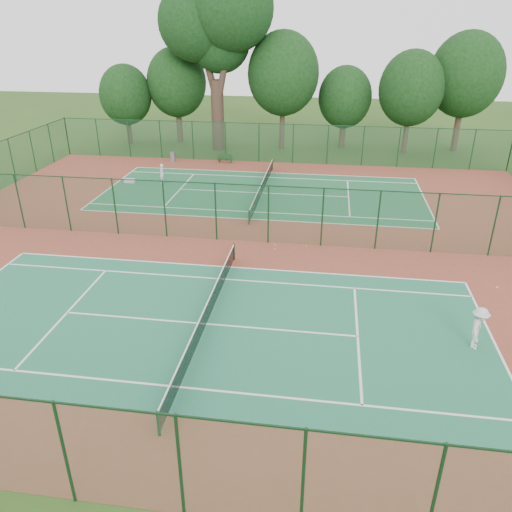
# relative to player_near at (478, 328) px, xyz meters

# --- Properties ---
(ground) EXTENTS (120.00, 120.00, 0.00)m
(ground) POSITION_rel_player_near_xyz_m (-10.99, 9.09, -0.92)
(ground) COLOR #294816
(ground) RESTS_ON ground
(red_pad) EXTENTS (40.00, 36.00, 0.01)m
(red_pad) POSITION_rel_player_near_xyz_m (-10.99, 9.09, -0.91)
(red_pad) COLOR brown
(red_pad) RESTS_ON ground
(court_near) EXTENTS (23.77, 10.97, 0.01)m
(court_near) POSITION_rel_player_near_xyz_m (-10.99, 0.09, -0.90)
(court_near) COLOR #216A4B
(court_near) RESTS_ON red_pad
(court_far) EXTENTS (23.77, 10.97, 0.01)m
(court_far) POSITION_rel_player_near_xyz_m (-10.99, 18.09, -0.90)
(court_far) COLOR #1E5F37
(court_far) RESTS_ON red_pad
(fence_north) EXTENTS (40.00, 0.09, 3.50)m
(fence_north) POSITION_rel_player_near_xyz_m (-10.99, 27.09, 0.84)
(fence_north) COLOR #17452A
(fence_north) RESTS_ON ground
(fence_south) EXTENTS (40.00, 0.09, 3.50)m
(fence_south) POSITION_rel_player_near_xyz_m (-10.99, -8.91, 0.84)
(fence_south) COLOR #1C5430
(fence_south) RESTS_ON ground
(fence_divider) EXTENTS (40.00, 0.09, 3.50)m
(fence_divider) POSITION_rel_player_near_xyz_m (-10.99, 9.09, 0.84)
(fence_divider) COLOR #174524
(fence_divider) RESTS_ON ground
(tennis_net_near) EXTENTS (0.10, 12.90, 0.97)m
(tennis_net_near) POSITION_rel_player_near_xyz_m (-10.99, 0.09, -0.37)
(tennis_net_near) COLOR #12331B
(tennis_net_near) RESTS_ON ground
(tennis_net_far) EXTENTS (0.10, 12.90, 0.97)m
(tennis_net_far) POSITION_rel_player_near_xyz_m (-10.99, 18.09, -0.37)
(tennis_net_far) COLOR #12331A
(tennis_net_far) RESTS_ON ground
(player_near) EXTENTS (1.02, 1.32, 1.80)m
(player_near) POSITION_rel_player_near_xyz_m (0.00, 0.00, 0.00)
(player_near) COLOR silver
(player_near) RESTS_ON court_near
(player_far) EXTENTS (0.42, 0.59, 1.54)m
(player_far) POSITION_rel_player_near_xyz_m (-19.24, 19.44, -0.13)
(player_far) COLOR silver
(player_far) RESTS_ON court_far
(trash_bin) EXTENTS (0.56, 0.56, 0.83)m
(trash_bin) POSITION_rel_player_near_xyz_m (-20.40, 26.09, -0.50)
(trash_bin) COLOR gray
(trash_bin) RESTS_ON red_pad
(bench) EXTENTS (1.37, 0.46, 0.84)m
(bench) POSITION_rel_player_near_xyz_m (-15.53, 26.23, -0.48)
(bench) COLOR #133618
(bench) RESTS_ON red_pad
(kit_bag) EXTENTS (0.84, 0.32, 0.31)m
(kit_bag) POSITION_rel_player_near_xyz_m (-21.87, 19.18, -0.75)
(kit_bag) COLOR silver
(kit_bag) RESTS_ON red_pad
(stray_ball_a) EXTENTS (0.07, 0.07, 0.07)m
(stray_ball_a) POSITION_rel_player_near_xyz_m (-9.01, 8.75, -0.88)
(stray_ball_a) COLOR #D1EC37
(stray_ball_a) RESTS_ON red_pad
(stray_ball_b) EXTENTS (0.07, 0.07, 0.07)m
(stray_ball_b) POSITION_rel_player_near_xyz_m (-7.19, 8.83, -0.87)
(stray_ball_b) COLOR #D2ED37
(stray_ball_b) RESTS_ON red_pad
(stray_ball_c) EXTENTS (0.07, 0.07, 0.07)m
(stray_ball_c) POSITION_rel_player_near_xyz_m (-8.95, 8.16, -0.87)
(stray_ball_c) COLOR #CFEA36
(stray_ball_c) RESTS_ON red_pad
(big_tree) EXTENTS (10.73, 7.86, 16.49)m
(big_tree) POSITION_rel_player_near_xyz_m (-17.07, 31.46, 10.76)
(big_tree) COLOR #37261E
(big_tree) RESTS_ON ground
(evergreen_row) EXTENTS (39.00, 5.00, 12.00)m
(evergreen_row) POSITION_rel_player_near_xyz_m (-10.49, 33.34, -0.92)
(evergreen_row) COLOR black
(evergreen_row) RESTS_ON ground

